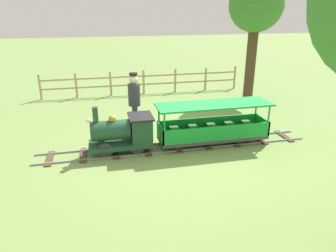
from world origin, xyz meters
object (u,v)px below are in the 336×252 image
Objects in this scene: conductor_person at (134,99)px; oak_tree_far at (256,7)px; locomotive at (124,132)px; passenger_car at (213,127)px.

oak_tree_far reaches higher than conductor_person.
oak_tree_far reaches higher than locomotive.
locomotive is 1.13m from conductor_person.
passenger_car is 5.29m from oak_tree_far.
oak_tree_far is at bearing -36.79° from passenger_car.
passenger_car is at bearing -118.93° from conductor_person.
conductor_person is (0.96, -0.37, 0.47)m from locomotive.
locomotive is 0.89× the size of conductor_person.
conductor_person is 0.40× the size of oak_tree_far.
locomotive is at bearing 158.87° from conductor_person.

